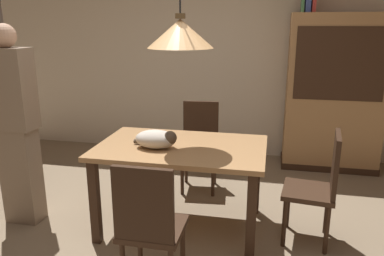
{
  "coord_description": "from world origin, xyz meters",
  "views": [
    {
      "loc": [
        0.63,
        -2.4,
        1.75
      ],
      "look_at": [
        -0.03,
        0.74,
        0.85
      ],
      "focal_mm": 35.65,
      "sensor_mm": 36.0,
      "label": 1
    }
  ],
  "objects_px": {
    "chair_far_back": "(200,142)",
    "person_standing": "(15,127)",
    "chair_near_front": "(149,223)",
    "chair_right_side": "(320,184)",
    "hutch_bookcase": "(334,97)",
    "cat_sleeping": "(157,139)",
    "book_red_tall": "(314,0)",
    "book_green_slim": "(303,1)",
    "pendant_lamp": "(180,33)",
    "book_blue_wide": "(308,1)",
    "dining_table": "(181,157)"
  },
  "relations": [
    {
      "from": "cat_sleeping",
      "to": "book_blue_wide",
      "type": "height_order",
      "value": "book_blue_wide"
    },
    {
      "from": "chair_far_back",
      "to": "book_red_tall",
      "type": "xyz_separation_m",
      "value": [
        1.13,
        0.9,
        1.48
      ]
    },
    {
      "from": "book_green_slim",
      "to": "person_standing",
      "type": "distance_m",
      "value": 3.3
    },
    {
      "from": "cat_sleeping",
      "to": "book_blue_wide",
      "type": "bearing_deg",
      "value": 56.58
    },
    {
      "from": "cat_sleeping",
      "to": "hutch_bookcase",
      "type": "bearing_deg",
      "value": 49.23
    },
    {
      "from": "chair_far_back",
      "to": "book_red_tall",
      "type": "bearing_deg",
      "value": 38.37
    },
    {
      "from": "book_blue_wide",
      "to": "person_standing",
      "type": "distance_m",
      "value": 3.34
    },
    {
      "from": "chair_far_back",
      "to": "person_standing",
      "type": "distance_m",
      "value": 1.8
    },
    {
      "from": "book_green_slim",
      "to": "book_blue_wide",
      "type": "height_order",
      "value": "book_green_slim"
    },
    {
      "from": "chair_right_side",
      "to": "pendant_lamp",
      "type": "height_order",
      "value": "pendant_lamp"
    },
    {
      "from": "chair_right_side",
      "to": "person_standing",
      "type": "xyz_separation_m",
      "value": [
        -2.55,
        -0.17,
        0.37
      ]
    },
    {
      "from": "book_red_tall",
      "to": "person_standing",
      "type": "relative_size",
      "value": 0.16
    },
    {
      "from": "chair_far_back",
      "to": "book_red_tall",
      "type": "relative_size",
      "value": 3.32
    },
    {
      "from": "person_standing",
      "to": "book_blue_wide",
      "type": "bearing_deg",
      "value": 38.2
    },
    {
      "from": "cat_sleeping",
      "to": "hutch_bookcase",
      "type": "xyz_separation_m",
      "value": [
        1.62,
        1.88,
        0.06
      ]
    },
    {
      "from": "chair_near_front",
      "to": "person_standing",
      "type": "bearing_deg",
      "value": 153.72
    },
    {
      "from": "book_red_tall",
      "to": "book_green_slim",
      "type": "bearing_deg",
      "value": 180.0
    },
    {
      "from": "book_red_tall",
      "to": "chair_near_front",
      "type": "bearing_deg",
      "value": -113.0
    },
    {
      "from": "chair_near_front",
      "to": "chair_right_side",
      "type": "distance_m",
      "value": 1.42
    },
    {
      "from": "dining_table",
      "to": "chair_far_back",
      "type": "bearing_deg",
      "value": 90.47
    },
    {
      "from": "cat_sleeping",
      "to": "book_red_tall",
      "type": "xyz_separation_m",
      "value": [
        1.3,
        1.88,
        1.16
      ]
    },
    {
      "from": "chair_near_front",
      "to": "pendant_lamp",
      "type": "distance_m",
      "value": 1.45
    },
    {
      "from": "hutch_bookcase",
      "to": "chair_right_side",
      "type": "bearing_deg",
      "value": -100.01
    },
    {
      "from": "hutch_bookcase",
      "to": "book_blue_wide",
      "type": "bearing_deg",
      "value": 179.77
    },
    {
      "from": "chair_near_front",
      "to": "hutch_bookcase",
      "type": "xyz_separation_m",
      "value": [
        1.44,
        2.65,
        0.38
      ]
    },
    {
      "from": "chair_near_front",
      "to": "cat_sleeping",
      "type": "height_order",
      "value": "chair_near_front"
    },
    {
      "from": "hutch_bookcase",
      "to": "person_standing",
      "type": "height_order",
      "value": "hutch_bookcase"
    },
    {
      "from": "dining_table",
      "to": "pendant_lamp",
      "type": "bearing_deg",
      "value": 180.0
    },
    {
      "from": "dining_table",
      "to": "person_standing",
      "type": "distance_m",
      "value": 1.45
    },
    {
      "from": "dining_table",
      "to": "chair_far_back",
      "type": "height_order",
      "value": "chair_far_back"
    },
    {
      "from": "hutch_bookcase",
      "to": "book_green_slim",
      "type": "xyz_separation_m",
      "value": [
        -0.44,
        0.0,
        1.09
      ]
    },
    {
      "from": "chair_right_side",
      "to": "cat_sleeping",
      "type": "xyz_separation_m",
      "value": [
        -1.31,
        -0.1,
        0.32
      ]
    },
    {
      "from": "pendant_lamp",
      "to": "hutch_bookcase",
      "type": "xyz_separation_m",
      "value": [
        1.44,
        1.77,
        -0.77
      ]
    },
    {
      "from": "chair_right_side",
      "to": "hutch_bookcase",
      "type": "height_order",
      "value": "hutch_bookcase"
    },
    {
      "from": "dining_table",
      "to": "chair_right_side",
      "type": "relative_size",
      "value": 1.51
    },
    {
      "from": "hutch_bookcase",
      "to": "book_red_tall",
      "type": "distance_m",
      "value": 1.14
    },
    {
      "from": "chair_near_front",
      "to": "chair_right_side",
      "type": "height_order",
      "value": "same"
    },
    {
      "from": "chair_right_side",
      "to": "hutch_bookcase",
      "type": "bearing_deg",
      "value": 79.99
    },
    {
      "from": "pendant_lamp",
      "to": "hutch_bookcase",
      "type": "bearing_deg",
      "value": 50.89
    },
    {
      "from": "chair_near_front",
      "to": "chair_far_back",
      "type": "relative_size",
      "value": 1.0
    },
    {
      "from": "chair_far_back",
      "to": "hutch_bookcase",
      "type": "bearing_deg",
      "value": 31.72
    },
    {
      "from": "chair_far_back",
      "to": "book_green_slim",
      "type": "xyz_separation_m",
      "value": [
        1.01,
        0.9,
        1.47
      ]
    },
    {
      "from": "chair_near_front",
      "to": "person_standing",
      "type": "relative_size",
      "value": 0.54
    },
    {
      "from": "dining_table",
      "to": "pendant_lamp",
      "type": "distance_m",
      "value": 1.01
    },
    {
      "from": "pendant_lamp",
      "to": "book_green_slim",
      "type": "distance_m",
      "value": 2.07
    },
    {
      "from": "pendant_lamp",
      "to": "book_red_tall",
      "type": "bearing_deg",
      "value": 57.61
    },
    {
      "from": "book_green_slim",
      "to": "book_red_tall",
      "type": "distance_m",
      "value": 0.12
    },
    {
      "from": "cat_sleeping",
      "to": "book_red_tall",
      "type": "relative_size",
      "value": 1.4
    },
    {
      "from": "cat_sleeping",
      "to": "book_green_slim",
      "type": "xyz_separation_m",
      "value": [
        1.18,
        1.88,
        1.15
      ]
    },
    {
      "from": "person_standing",
      "to": "chair_near_front",
      "type": "bearing_deg",
      "value": -26.28
    }
  ]
}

